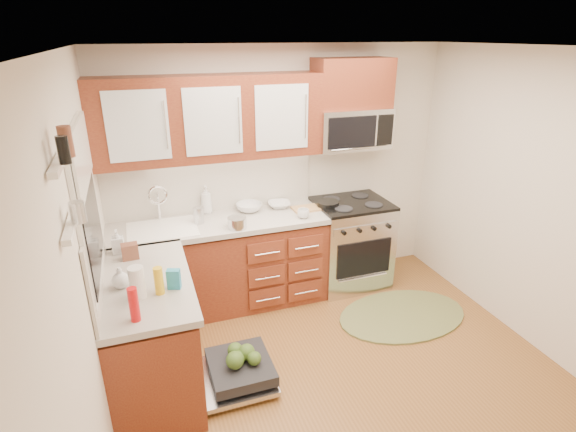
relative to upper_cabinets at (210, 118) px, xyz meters
name	(u,v)px	position (x,y,z in m)	size (l,w,h in m)	color
floor	(350,382)	(0.73, -1.57, -1.88)	(3.50, 3.50, 0.00)	brown
ceiling	(372,48)	(0.73, -1.57, 0.62)	(3.50, 3.50, 0.00)	white
wall_back	(281,172)	(0.73, 0.18, -0.62)	(3.50, 0.04, 2.50)	silver
wall_left	(87,284)	(-1.02, -1.57, -0.62)	(0.04, 3.50, 2.50)	silver
wall_right	(553,210)	(2.48, -1.57, -0.62)	(0.04, 3.50, 2.50)	silver
base_cabinet_back	(222,267)	(0.00, -0.12, -1.45)	(2.05, 0.60, 0.85)	#5E1F15
base_cabinet_left	(152,337)	(-0.72, -1.05, -1.45)	(0.60, 1.25, 0.85)	#5E1F15
countertop_back	(219,223)	(0.00, -0.14, -0.97)	(2.07, 0.64, 0.05)	#B5AEA5
countertop_left	(146,283)	(-0.71, -1.05, -0.97)	(0.64, 1.27, 0.05)	#B5AEA5
backsplash_back	(211,183)	(0.00, 0.16, -0.67)	(2.05, 0.02, 0.57)	beige
backsplash_left	(95,251)	(-1.01, -1.05, -0.67)	(0.02, 1.25, 0.57)	beige
upper_cabinets	(210,118)	(0.00, 0.00, 0.00)	(2.05, 0.35, 0.75)	#5E1F15
cabinet_over_mw	(352,83)	(1.41, 0.00, 0.26)	(0.76, 0.35, 0.47)	#5E1F15
range	(350,243)	(1.41, -0.15, -1.40)	(0.76, 0.64, 0.95)	silver
microwave	(351,128)	(1.41, -0.02, -0.18)	(0.76, 0.38, 0.40)	silver
sink	(164,242)	(-0.52, -0.16, -1.07)	(0.62, 0.50, 0.26)	white
dishwasher	(236,372)	(-0.13, -1.27, -1.77)	(0.70, 0.60, 0.20)	silver
window	(87,205)	(-1.01, -1.07, -0.32)	(0.03, 1.05, 1.05)	white
window_blind	(82,155)	(-0.98, -1.07, 0.00)	(0.02, 0.96, 0.40)	white
shelf_upper	(58,164)	(-0.99, -1.92, 0.17)	(0.04, 0.40, 0.03)	white
shelf_lower	(71,226)	(-0.99, -1.92, -0.12)	(0.04, 0.40, 0.03)	white
rug	(402,315)	(1.62, -0.92, -1.86)	(1.30, 0.85, 0.02)	olive
skillet	(328,203)	(1.12, -0.15, -0.90)	(0.23, 0.23, 0.04)	black
stock_pot	(237,223)	(0.13, -0.35, -0.90)	(0.17, 0.17, 0.10)	silver
cutting_board	(307,208)	(0.91, -0.12, -0.94)	(0.29, 0.19, 0.02)	tan
canister	(199,215)	(-0.18, -0.12, -0.87)	(0.10, 0.10, 0.16)	silver
paper_towel_roll	(137,283)	(-0.77, -1.27, -0.84)	(0.10, 0.10, 0.23)	white
mustard_bottle	(159,281)	(-0.63, -1.27, -0.85)	(0.06, 0.06, 0.20)	yellow
red_bottle	(134,305)	(-0.79, -1.55, -0.84)	(0.06, 0.06, 0.23)	red
wooden_box	(130,251)	(-0.81, -0.66, -0.89)	(0.13, 0.09, 0.13)	brown
blue_carton	(174,279)	(-0.52, -1.23, -0.88)	(0.09, 0.05, 0.14)	teal
bowl_a	(279,205)	(0.66, 0.03, -0.92)	(0.23, 0.23, 0.06)	#999999
bowl_b	(249,207)	(0.34, 0.03, -0.91)	(0.26, 0.26, 0.08)	#999999
cup	(303,214)	(0.79, -0.32, -0.91)	(0.11, 0.11, 0.09)	#999999
soap_bottle_a	(206,200)	(-0.07, 0.10, -0.81)	(0.11, 0.11, 0.29)	#999999
soap_bottle_b	(117,241)	(-0.90, -0.52, -0.85)	(0.09, 0.09, 0.20)	#999999
soap_bottle_c	(120,277)	(-0.88, -1.10, -0.87)	(0.12, 0.12, 0.16)	#999999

